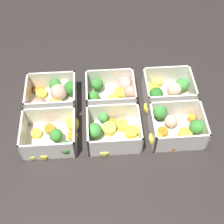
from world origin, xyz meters
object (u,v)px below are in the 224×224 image
at_px(container_near_left, 169,92).
at_px(container_far_right, 53,137).
at_px(container_near_center, 113,94).
at_px(container_far_left, 176,127).
at_px(container_near_right, 53,96).
at_px(container_far_center, 111,131).

xyz_separation_m(container_near_left, container_far_right, (0.33, 0.13, -0.00)).
xyz_separation_m(container_near_left, container_near_center, (0.16, -0.00, -0.00)).
xyz_separation_m(container_far_left, container_far_right, (0.32, 0.01, -0.00)).
bearing_deg(container_near_right, container_near_left, 178.92).
distance_m(container_near_right, container_far_left, 0.35).
xyz_separation_m(container_near_right, container_far_center, (-0.16, 0.13, -0.00)).
relative_size(container_far_center, container_far_right, 0.97).
height_order(container_near_right, container_far_center, same).
distance_m(container_near_right, container_far_right, 0.14).
bearing_deg(container_near_left, container_far_right, 21.65).
relative_size(container_near_right, container_far_center, 0.99).
distance_m(container_near_center, container_near_right, 0.17).
bearing_deg(container_far_center, container_far_left, -179.17).
height_order(container_near_left, container_far_right, same).
distance_m(container_near_right, container_far_center, 0.20).
bearing_deg(container_near_center, container_far_right, 39.06).
height_order(container_near_left, container_near_right, same).
bearing_deg(container_far_right, container_near_center, -140.94).
bearing_deg(container_near_right, container_far_right, 92.17).
bearing_deg(container_far_center, container_near_center, -96.12).
bearing_deg(container_near_right, container_far_center, 140.41).
distance_m(container_far_center, container_far_right, 0.15).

